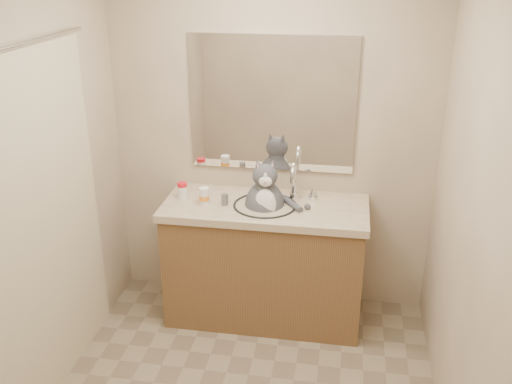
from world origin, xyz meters
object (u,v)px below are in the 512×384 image
cat (265,203)px  grey_canister (225,200)px  pill_bottle_redcap (182,190)px  pill_bottle_orange (204,196)px

cat → grey_canister: size_ratio=7.23×
pill_bottle_redcap → grey_canister: 0.31m
pill_bottle_redcap → pill_bottle_orange: bearing=-23.5°
pill_bottle_orange → cat: bearing=8.4°
pill_bottle_orange → grey_canister: size_ratio=1.58×
grey_canister → pill_bottle_redcap: bearing=168.7°
cat → pill_bottle_orange: (-0.39, -0.06, 0.04)m
cat → pill_bottle_orange: bearing=177.7°
cat → grey_canister: (-0.26, -0.05, 0.03)m
grey_canister → cat: bearing=10.0°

